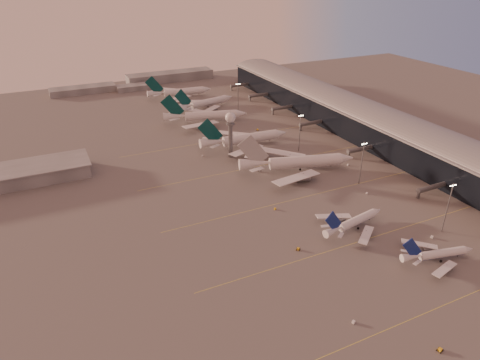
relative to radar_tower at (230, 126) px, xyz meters
name	(u,v)px	position (x,y,z in m)	size (l,w,h in m)	color
ground	(340,265)	(-5.00, -120.00, -20.95)	(700.00, 700.00, 0.00)	#535151
taxiway_markings	(321,192)	(25.00, -64.00, -20.94)	(180.00, 185.25, 0.02)	#D5CA4B
terminal	(369,123)	(102.88, -9.91, -10.43)	(57.00, 362.00, 23.04)	black
hangar	(14,175)	(-125.00, 20.00, -16.63)	(82.00, 27.00, 8.50)	slate
radar_tower	(230,126)	(0.00, 0.00, 0.00)	(6.40, 6.40, 31.10)	#5C5E63
mast_a	(448,206)	(53.00, -120.00, -7.21)	(3.60, 0.56, 25.00)	#5C5E63
mast_b	(362,161)	(50.00, -65.00, -7.21)	(3.60, 0.56, 25.00)	#5C5E63
mast_c	(300,131)	(45.00, -10.00, -7.21)	(3.60, 0.56, 25.00)	#5C5E63
mast_d	(238,97)	(43.00, 80.00, -7.21)	(3.60, 0.56, 25.00)	#5C5E63
distant_horizon	(146,81)	(-2.38, 205.14, -17.06)	(165.00, 37.50, 9.00)	slate
narrowbody_near	(437,255)	(33.33, -134.63, -18.25)	(33.62, 26.53, 13.33)	silver
narrowbody_mid	(354,223)	(17.38, -100.47, -17.89)	(38.39, 30.38, 15.11)	silver
widebody_white	(298,164)	(27.33, -36.05, -16.63)	(69.10, 54.62, 24.93)	silver
greentail_a	(245,141)	(15.97, 12.28, -16.88)	(63.50, 51.15, 23.05)	silver
greentail_b	(206,117)	(9.77, 68.66, -16.75)	(64.05, 51.06, 23.78)	silver
greentail_c	(206,104)	(22.98, 102.70, -17.23)	(56.92, 45.43, 21.04)	silver
greentail_d	(180,93)	(14.06, 144.36, -17.07)	(60.50, 48.69, 21.98)	silver
gsv_truck_a	(354,320)	(-20.00, -147.63, -19.82)	(5.80, 3.84, 2.21)	silver
gsv_tug_near	(440,350)	(-3.11, -169.21, -20.41)	(3.10, 4.14, 1.06)	yellow
gsv_catering_a	(433,234)	(44.77, -121.89, -18.68)	(6.05, 4.49, 4.54)	silver
gsv_tug_mid	(298,249)	(-14.86, -103.66, -20.43)	(4.02, 3.96, 1.01)	yellow
gsv_truck_b	(367,192)	(46.32, -76.46, -19.93)	(5.25, 3.25, 2.00)	silver
gsv_truck_c	(275,208)	(-6.70, -69.49, -19.97)	(5.03, 3.69, 1.93)	yellow
gsv_catering_b	(349,163)	(59.93, -43.06, -19.01)	(5.06, 2.96, 3.89)	silver
gsv_tug_far	(260,171)	(6.62, -27.38, -20.41)	(3.72, 4.30, 1.05)	silver
gsv_truck_d	(202,155)	(-16.00, 8.83, -19.99)	(3.38, 4.93, 1.88)	silver
gsv_tug_hangar	(258,130)	(38.31, 36.06, -20.46)	(3.67, 2.69, 0.94)	yellow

